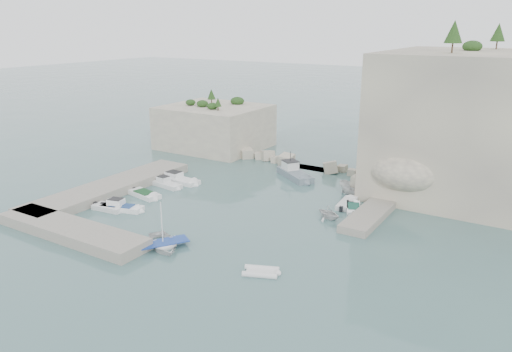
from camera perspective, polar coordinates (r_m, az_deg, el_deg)
The scene contains 22 objects.
ground at distance 54.70m, azimuth -3.33°, elevation -4.57°, with size 400.00×400.00×0.00m, color #496E6E.
cliff_east at distance 65.82m, azimuth 25.78°, elevation 5.17°, with size 26.00×22.00×17.00m, color beige.
cliff_terrace at distance 64.52m, azimuth 15.62°, elevation -0.62°, with size 8.00×10.00×2.50m, color beige.
outcrop_west at distance 84.51m, azimuth -4.75°, elevation 5.62°, with size 16.00×14.00×7.00m, color beige.
quay_west at distance 64.65m, azimuth -16.29°, elevation -1.29°, with size 5.00×24.00×1.10m, color #9E9689.
quay_south at distance 52.72m, azimuth -20.37°, elevation -5.87°, with size 18.00×4.00×1.10m, color #9E9689.
ledge_east at distance 57.37m, azimuth 13.72°, elevation -3.57°, with size 3.00×16.00×0.80m, color #9E9689.
breakwater at distance 73.03m, azimuth 5.97°, elevation 1.51°, with size 28.00×3.00×1.40m, color beige.
motorboat_a at distance 66.85m, azimuth -8.78°, elevation -0.69°, with size 6.55×1.95×1.40m, color white, non-canonical shape.
motorboat_b at distance 65.22m, azimuth -10.12°, elevation -1.21°, with size 4.75×1.55×1.40m, color silver, non-canonical shape.
motorboat_c at distance 62.14m, azimuth -12.63°, elevation -2.29°, with size 5.01×1.82×0.70m, color white, non-canonical shape.
motorboat_d at distance 58.20m, azimuth -15.04°, elevation -3.79°, with size 5.34×1.59×1.40m, color white, non-canonical shape.
motorboat_e at distance 58.70m, azimuth -16.44°, elevation -3.74°, with size 4.08×1.67×0.70m, color silver, non-canonical shape.
rowboat at distance 48.08m, azimuth -10.56°, elevation -7.99°, with size 3.72×5.21×1.08m, color white.
inflatable_dinghy at distance 42.64m, azimuth 0.55°, elevation -11.09°, with size 3.24×1.57×0.44m, color silver, non-canonical shape.
tender_east_a at distance 54.46m, azimuth 8.29°, elevation -4.82°, with size 2.50×2.90×1.53m, color silver.
tender_east_b at distance 57.09m, azimuth 11.07°, elevation -3.93°, with size 4.38×1.49×0.70m, color white, non-canonical shape.
tender_east_c at distance 58.51m, azimuth 10.33°, elevation -3.36°, with size 4.64×1.50×0.70m, color silver, non-canonical shape.
tender_east_d at distance 61.82m, azimuth 11.45°, elevation -2.31°, with size 1.88×4.99×1.93m, color silver.
work_boat at distance 68.15m, azimuth 4.45°, elevation -0.19°, with size 7.61×2.25×2.20m, color slate, non-canonical shape.
rowboat_mast at distance 47.04m, azimuth -10.74°, elevation -5.08°, with size 0.10×0.10×4.20m, color white.
vegetation at distance 66.93m, azimuth 22.49°, elevation 13.91°, with size 53.48×13.88×13.40m.
Camera 1 is at (29.49, -41.47, 20.06)m, focal length 35.00 mm.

